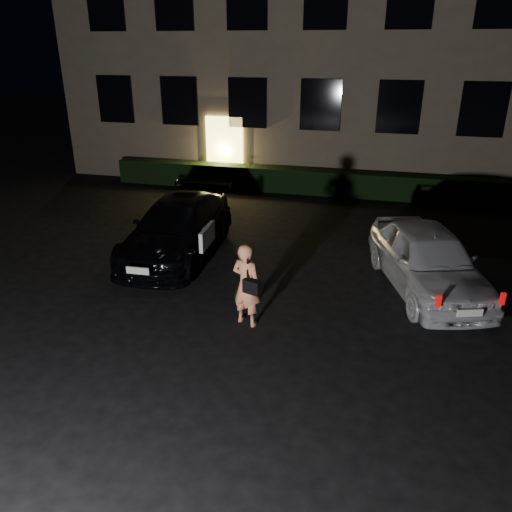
# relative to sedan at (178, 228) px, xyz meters

# --- Properties ---
(ground) EXTENTS (80.00, 80.00, 0.00)m
(ground) POSITION_rel_sedan_xyz_m (2.57, -4.12, -0.69)
(ground) COLOR black
(ground) RESTS_ON ground
(building) EXTENTS (20.00, 8.11, 12.00)m
(building) POSITION_rel_sedan_xyz_m (2.56, 10.87, 5.31)
(building) COLOR brown
(building) RESTS_ON ground
(hedge) EXTENTS (15.00, 0.70, 0.85)m
(hedge) POSITION_rel_sedan_xyz_m (2.57, 6.38, -0.26)
(hedge) COLOR black
(hedge) RESTS_ON ground
(sedan) EXTENTS (2.22, 4.89, 1.37)m
(sedan) POSITION_rel_sedan_xyz_m (0.00, 0.00, 0.00)
(sedan) COLOR black
(sedan) RESTS_ON ground
(hatch) EXTENTS (2.87, 4.43, 1.40)m
(hatch) POSITION_rel_sedan_xyz_m (5.97, -0.56, 0.01)
(hatch) COLOR silver
(hatch) RESTS_ON ground
(man) EXTENTS (0.69, 0.58, 1.64)m
(man) POSITION_rel_sedan_xyz_m (2.61, -2.95, 0.14)
(man) COLOR #FF976B
(man) RESTS_ON ground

